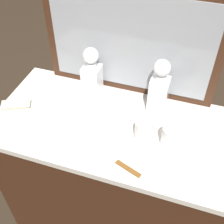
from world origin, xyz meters
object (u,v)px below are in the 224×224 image
object	(u,v)px
crystal_decanter_far_left	(159,90)
crystal_tumbler_front	(172,138)
crystal_tumbler_center	(144,131)
porcelain_dish	(57,128)
crystal_decanter_left	(92,76)
tortoiseshell_comb	(128,169)
silver_brush_far_right	(16,105)

from	to	relation	value
crystal_decanter_far_left	crystal_tumbler_front	world-z (taller)	crystal_decanter_far_left
crystal_tumbler_center	crystal_tumbler_front	distance (m)	0.12
crystal_tumbler_front	porcelain_dish	distance (m)	0.52
crystal_tumbler_center	crystal_tumbler_front	world-z (taller)	same
crystal_decanter_left	tortoiseshell_comb	world-z (taller)	crystal_decanter_left
crystal_decanter_far_left	porcelain_dish	bearing A→B (deg)	-145.04
crystal_decanter_far_left	crystal_tumbler_center	distance (m)	0.23
crystal_tumbler_center	porcelain_dish	bearing A→B (deg)	-170.03
crystal_decanter_far_left	tortoiseshell_comb	world-z (taller)	crystal_decanter_far_left
crystal_tumbler_center	porcelain_dish	distance (m)	0.40
crystal_tumbler_center	crystal_decanter_left	bearing A→B (deg)	145.40
tortoiseshell_comb	crystal_decanter_far_left	bearing A→B (deg)	85.23
crystal_tumbler_front	silver_brush_far_right	bearing A→B (deg)	179.68
crystal_tumbler_front	crystal_decanter_far_left	bearing A→B (deg)	116.44
crystal_decanter_far_left	silver_brush_far_right	distance (m)	0.71
silver_brush_far_right	crystal_decanter_left	bearing A→B (deg)	34.28
crystal_decanter_left	crystal_tumbler_center	bearing A→B (deg)	-34.60
crystal_tumbler_front	silver_brush_far_right	world-z (taller)	crystal_tumbler_front
porcelain_dish	crystal_tumbler_center	bearing A→B (deg)	9.97
crystal_decanter_far_left	crystal_tumbler_front	xyz separation A→B (m)	(0.11, -0.22, -0.06)
tortoiseshell_comb	porcelain_dish	bearing A→B (deg)	163.45
crystal_tumbler_center	tortoiseshell_comb	bearing A→B (deg)	-95.53
crystal_decanter_left	crystal_decanter_far_left	xyz separation A→B (m)	(0.34, -0.01, 0.01)
silver_brush_far_right	tortoiseshell_comb	bearing A→B (deg)	-16.28
crystal_decanter_far_left	silver_brush_far_right	size ratio (longest dim) A/B	1.86
crystal_tumbler_front	porcelain_dish	bearing A→B (deg)	-172.30
silver_brush_far_right	tortoiseshell_comb	distance (m)	0.66
silver_brush_far_right	porcelain_dish	distance (m)	0.27
crystal_decanter_far_left	tortoiseshell_comb	xyz separation A→B (m)	(-0.03, -0.40, -0.11)
crystal_tumbler_center	tortoiseshell_comb	xyz separation A→B (m)	(-0.02, -0.18, -0.05)
crystal_decanter_left	crystal_tumbler_front	distance (m)	0.51
crystal_tumbler_front	porcelain_dish	world-z (taller)	crystal_tumbler_front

